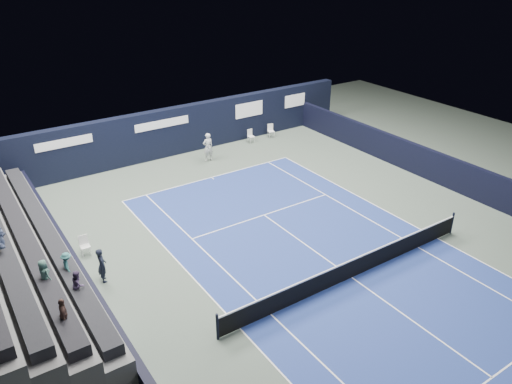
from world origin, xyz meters
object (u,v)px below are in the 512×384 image
folding_chair_back_a (250,134)px  line_judge_chair (84,244)px  tennis_net (353,268)px  folding_chair_back_b (271,130)px  tennis_player (208,147)px

folding_chair_back_a → line_judge_chair: 15.74m
folding_chair_back_a → tennis_net: tennis_net is taller
folding_chair_back_b → tennis_player: (-5.80, -1.32, 0.38)m
line_judge_chair → tennis_player: 11.60m
tennis_player → tennis_net: bearing=-94.5°
folding_chair_back_b → tennis_net: (-6.92, -15.56, -0.03)m
folding_chair_back_b → line_judge_chair: folding_chair_back_b is taller
line_judge_chair → folding_chair_back_a: bearing=32.1°
folding_chair_back_a → tennis_player: (-4.04, -1.30, 0.31)m
line_judge_chair → tennis_player: (9.73, 6.31, 0.39)m
folding_chair_back_a → line_judge_chair: (-13.77, -7.61, -0.09)m
folding_chair_back_b → tennis_player: tennis_player is taller
folding_chair_back_a → folding_chair_back_b: folding_chair_back_b is taller
line_judge_chair → tennis_player: tennis_player is taller
line_judge_chair → tennis_net: 11.71m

